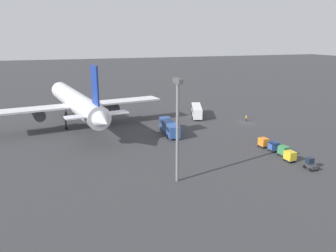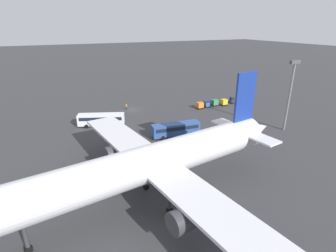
# 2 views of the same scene
# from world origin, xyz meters

# --- Properties ---
(ground_plane) EXTENTS (600.00, 600.00, 0.00)m
(ground_plane) POSITION_xyz_m (0.00, 0.00, 0.00)
(ground_plane) COLOR #38383A
(airplane) EXTENTS (52.86, 45.68, 17.65)m
(airplane) POSITION_xyz_m (11.97, 44.57, 6.64)
(airplane) COLOR silver
(airplane) RESTS_ON ground
(shuttle_bus_near) EXTENTS (11.87, 6.68, 3.27)m
(shuttle_bus_near) POSITION_xyz_m (11.39, 9.77, 1.96)
(shuttle_bus_near) COLOR white
(shuttle_bus_near) RESTS_ON ground
(shuttle_bus_far) EXTENTS (11.64, 3.85, 3.18)m
(shuttle_bus_far) POSITION_xyz_m (-3.11, 23.80, 1.91)
(shuttle_bus_far) COLOR #2D5199
(shuttle_bus_far) RESTS_ON ground
(baggage_tug) EXTENTS (2.50, 1.79, 2.10)m
(baggage_tug) POSITION_xyz_m (-32.77, 7.17, 0.94)
(baggage_tug) COLOR #333338
(baggage_tug) RESTS_ON ground
(worker_person) EXTENTS (0.38, 0.38, 1.74)m
(worker_person) POSITION_xyz_m (1.44, -1.22, 0.87)
(worker_person) COLOR #1E1E2D
(worker_person) RESTS_ON ground
(cargo_cart_yellow) EXTENTS (2.07, 1.78, 2.06)m
(cargo_cart_yellow) POSITION_xyz_m (-28.48, 8.21, 1.19)
(cargo_cart_yellow) COLOR #38383D
(cargo_cart_yellow) RESTS_ON ground
(cargo_cart_green) EXTENTS (2.07, 1.78, 2.06)m
(cargo_cart_green) POSITION_xyz_m (-25.50, 7.31, 1.19)
(cargo_cart_green) COLOR #38383D
(cargo_cart_green) RESTS_ON ground
(cargo_cart_blue) EXTENTS (2.07, 1.78, 2.06)m
(cargo_cart_blue) POSITION_xyz_m (-22.53, 7.47, 1.19)
(cargo_cart_blue) COLOR #38383D
(cargo_cart_blue) RESTS_ON ground
(cargo_cart_orange) EXTENTS (2.07, 1.78, 2.06)m
(cargo_cart_orange) POSITION_xyz_m (-19.55, 7.90, 1.19)
(cargo_cart_orange) COLOR #38383D
(cargo_cart_orange) RESTS_ON ground
(light_pole) EXTENTS (2.80, 0.70, 17.13)m
(light_pole) POSITION_xyz_m (-29.38, 31.92, 10.54)
(light_pole) COLOR slate
(light_pole) RESTS_ON ground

